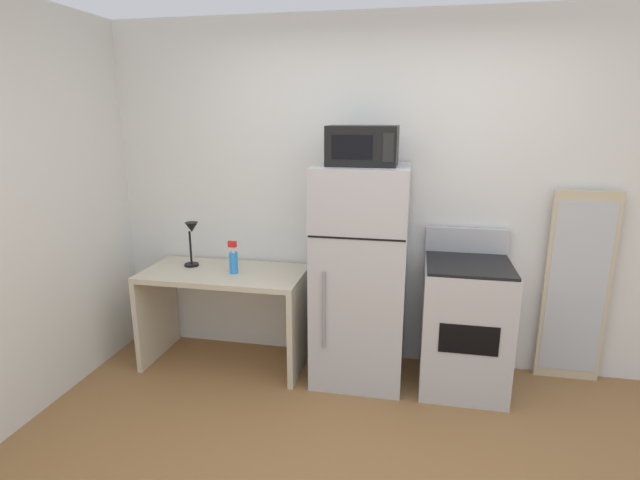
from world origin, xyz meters
TOP-DOWN VIEW (x-y plane):
  - wall_back_white at (0.00, 1.70)m, footprint 5.00×0.10m
  - desk at (-1.20, 1.32)m, footprint 1.22×0.61m
  - desk_lamp at (-1.47, 1.39)m, footprint 0.14×0.12m
  - spray_bottle at (-1.10, 1.29)m, footprint 0.06×0.06m
  - refrigerator at (-0.16, 1.33)m, footprint 0.64×0.63m
  - microwave at (-0.16, 1.31)m, footprint 0.46×0.35m
  - oven_range at (0.58, 1.33)m, footprint 0.59×0.61m
  - leaning_mirror at (1.35, 1.59)m, footprint 0.44×0.03m

SIDE VIEW (x-z plane):
  - oven_range at x=0.58m, z-range -0.08..1.02m
  - desk at x=-1.20m, z-range 0.15..0.90m
  - leaning_mirror at x=1.35m, z-range 0.00..1.40m
  - refrigerator at x=-0.16m, z-range 0.00..1.57m
  - spray_bottle at x=-1.10m, z-range 0.72..0.97m
  - desk_lamp at x=-1.47m, z-range 0.81..1.17m
  - wall_back_white at x=0.00m, z-range 0.00..2.60m
  - microwave at x=-0.16m, z-range 1.57..1.83m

